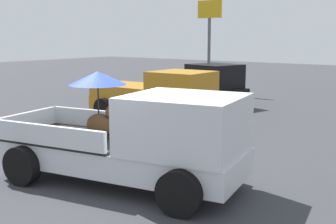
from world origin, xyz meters
TOP-DOWN VIEW (x-y plane):
  - ground_plane at (0.00, 0.00)m, footprint 80.00×80.00m
  - pickup_truck_main at (0.45, 0.10)m, footprint 5.31×3.02m
  - pickup_truck_red at (-3.55, 5.69)m, footprint 4.85×2.26m
  - pickup_truck_far at (-4.60, 9.89)m, footprint 5.10×3.07m
  - motel_sign at (-6.30, 13.44)m, footprint 1.40×0.16m

SIDE VIEW (x-z plane):
  - ground_plane at x=0.00m, z-range 0.00..0.00m
  - pickup_truck_red at x=-3.55m, z-range -0.03..1.77m
  - pickup_truck_far at x=-4.60m, z-range -0.03..1.77m
  - pickup_truck_main at x=0.45m, z-range -0.16..2.10m
  - motel_sign at x=-6.30m, z-range 1.00..5.82m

